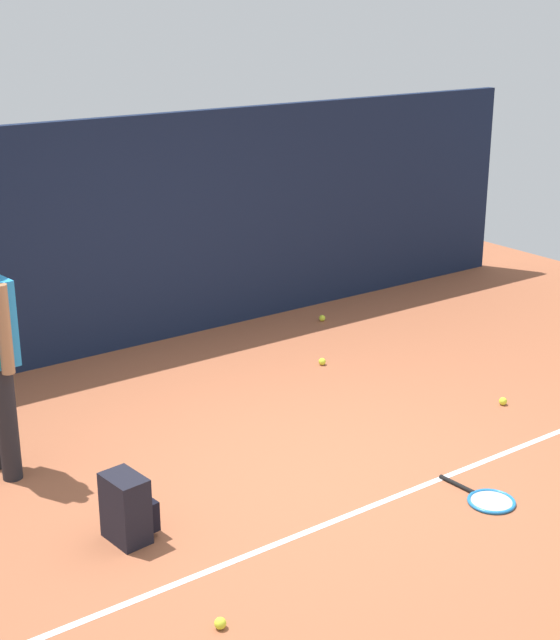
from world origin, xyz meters
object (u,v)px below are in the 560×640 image
object	(u,v)px
tennis_ball_by_fence	(220,623)
tennis_ball_far_left	(503,401)
tennis_ball_mid_court	(322,362)
tennis_ball_near_player	(322,318)
backpack	(128,509)
tennis_racket	(488,500)

from	to	relation	value
tennis_ball_by_fence	tennis_ball_far_left	bearing A→B (deg)	17.49
tennis_ball_mid_court	tennis_ball_by_fence	bearing A→B (deg)	-136.42
tennis_ball_near_player	tennis_ball_by_fence	xyz separation A→B (m)	(-3.60, -3.66, 0.00)
backpack	tennis_ball_mid_court	distance (m)	3.24
tennis_ball_mid_court	tennis_ball_far_left	distance (m)	1.72
tennis_racket	tennis_ball_near_player	world-z (taller)	tennis_ball_near_player
tennis_ball_near_player	tennis_ball_far_left	world-z (taller)	same
tennis_ball_near_player	tennis_ball_mid_court	size ratio (longest dim) A/B	1.00
tennis_racket	tennis_ball_by_fence	size ratio (longest dim) A/B	9.42
tennis_ball_near_player	tennis_ball_by_fence	distance (m)	5.13
tennis_ball_mid_court	backpack	bearing A→B (deg)	-150.33
tennis_ball_near_player	tennis_ball_far_left	xyz separation A→B (m)	(-0.11, -2.56, 0.00)
tennis_ball_near_player	tennis_ball_far_left	bearing A→B (deg)	-92.46
tennis_racket	tennis_ball_far_left	bearing A→B (deg)	124.43
tennis_ball_far_left	tennis_ball_mid_court	bearing A→B (deg)	112.57
tennis_ball_near_player	tennis_ball_mid_court	distance (m)	1.24
tennis_ball_far_left	tennis_ball_by_fence	bearing A→B (deg)	-162.51
backpack	tennis_ball_by_fence	bearing A→B (deg)	173.17
tennis_ball_near_player	tennis_ball_mid_court	xyz separation A→B (m)	(-0.77, -0.97, 0.00)
tennis_racket	backpack	xyz separation A→B (m)	(-2.17, 1.01, 0.20)
tennis_racket	tennis_ball_near_player	size ratio (longest dim) A/B	9.42
tennis_ball_by_fence	tennis_ball_far_left	distance (m)	3.65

